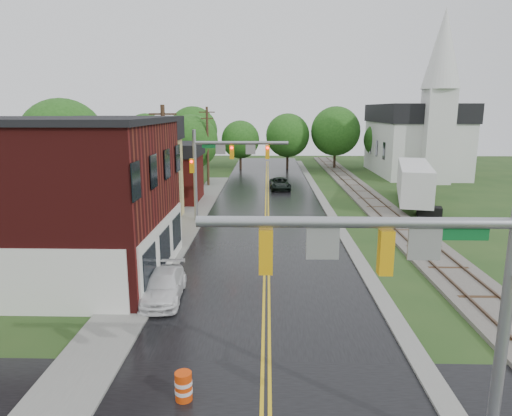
{
  "coord_description": "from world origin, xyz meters",
  "views": [
    {
      "loc": [
        0.01,
        -8.02,
        8.69
      ],
      "look_at": [
        -0.59,
        15.95,
        3.5
      ],
      "focal_mm": 32.0,
      "sensor_mm": 36.0,
      "label": 1
    }
  ],
  "objects_px": {
    "semi_trailer": "(414,181)",
    "construction_barrel": "(184,387)",
    "church": "(418,131)",
    "tree_left_b": "(65,144)",
    "tree_left_e": "(192,143)",
    "suv_dark": "(280,184)",
    "brick_building": "(28,198)",
    "utility_pole_b": "(165,170)",
    "traffic_signal_near": "(417,275)",
    "utility_pole_c": "(208,145)",
    "pickup_white": "(164,286)",
    "tree_left_c": "(136,150)",
    "traffic_signal_far": "(222,159)"
  },
  "relations": [
    {
      "from": "church",
      "to": "tree_left_b",
      "type": "relative_size",
      "value": 2.06
    },
    {
      "from": "construction_barrel",
      "to": "pickup_white",
      "type": "bearing_deg",
      "value": 106.92
    },
    {
      "from": "pickup_white",
      "to": "construction_barrel",
      "type": "bearing_deg",
      "value": -76.14
    },
    {
      "from": "tree_left_b",
      "to": "suv_dark",
      "type": "xyz_separation_m",
      "value": [
        19.27,
        9.97,
        -5.08
      ]
    },
    {
      "from": "tree_left_e",
      "to": "suv_dark",
      "type": "bearing_deg",
      "value": -21.44
    },
    {
      "from": "traffic_signal_near",
      "to": "utility_pole_b",
      "type": "relative_size",
      "value": 0.82
    },
    {
      "from": "traffic_signal_far",
      "to": "brick_building",
      "type": "bearing_deg",
      "value": -126.92
    },
    {
      "from": "church",
      "to": "traffic_signal_far",
      "type": "relative_size",
      "value": 2.72
    },
    {
      "from": "tree_left_b",
      "to": "semi_trailer",
      "type": "xyz_separation_m",
      "value": [
        31.35,
        1.81,
        -3.45
      ]
    },
    {
      "from": "church",
      "to": "pickup_white",
      "type": "xyz_separation_m",
      "value": [
        -24.8,
        -41.88,
        -5.2
      ]
    },
    {
      "from": "utility_pole_b",
      "to": "tree_left_c",
      "type": "xyz_separation_m",
      "value": [
        -7.05,
        17.9,
        -0.21
      ]
    },
    {
      "from": "semi_trailer",
      "to": "construction_barrel",
      "type": "bearing_deg",
      "value": -118.54
    },
    {
      "from": "brick_building",
      "to": "traffic_signal_near",
      "type": "relative_size",
      "value": 1.95
    },
    {
      "from": "construction_barrel",
      "to": "tree_left_e",
      "type": "bearing_deg",
      "value": 98.67
    },
    {
      "from": "tree_left_c",
      "to": "suv_dark",
      "type": "xyz_separation_m",
      "value": [
        15.27,
        1.97,
        -3.87
      ]
    },
    {
      "from": "tree_left_b",
      "to": "semi_trailer",
      "type": "bearing_deg",
      "value": 3.31
    },
    {
      "from": "traffic_signal_far",
      "to": "utility_pole_c",
      "type": "xyz_separation_m",
      "value": [
        -3.33,
        17.0,
        -0.25
      ]
    },
    {
      "from": "brick_building",
      "to": "suv_dark",
      "type": "height_order",
      "value": "brick_building"
    },
    {
      "from": "utility_pole_b",
      "to": "utility_pole_c",
      "type": "relative_size",
      "value": 1.0
    },
    {
      "from": "traffic_signal_near",
      "to": "tree_left_c",
      "type": "distance_m",
      "value": 41.67
    },
    {
      "from": "brick_building",
      "to": "traffic_signal_near",
      "type": "bearing_deg",
      "value": -39.17
    },
    {
      "from": "traffic_signal_near",
      "to": "tree_left_b",
      "type": "distance_m",
      "value": 36.73
    },
    {
      "from": "brick_building",
      "to": "semi_trailer",
      "type": "bearing_deg",
      "value": 35.76
    },
    {
      "from": "utility_pole_b",
      "to": "construction_barrel",
      "type": "height_order",
      "value": "utility_pole_b"
    },
    {
      "from": "traffic_signal_near",
      "to": "tree_left_e",
      "type": "height_order",
      "value": "tree_left_e"
    },
    {
      "from": "traffic_signal_far",
      "to": "tree_left_c",
      "type": "distance_m",
      "value": 16.56
    },
    {
      "from": "suv_dark",
      "to": "tree_left_c",
      "type": "bearing_deg",
      "value": -175.98
    },
    {
      "from": "traffic_signal_near",
      "to": "utility_pole_c",
      "type": "relative_size",
      "value": 0.82
    },
    {
      "from": "church",
      "to": "utility_pole_b",
      "type": "distance_m",
      "value": 41.55
    },
    {
      "from": "tree_left_b",
      "to": "tree_left_e",
      "type": "bearing_deg",
      "value": 57.26
    },
    {
      "from": "brick_building",
      "to": "tree_left_e",
      "type": "distance_m",
      "value": 31.12
    },
    {
      "from": "suv_dark",
      "to": "construction_barrel",
      "type": "height_order",
      "value": "suv_dark"
    },
    {
      "from": "utility_pole_c",
      "to": "construction_barrel",
      "type": "bearing_deg",
      "value": -83.82
    },
    {
      "from": "traffic_signal_far",
      "to": "tree_left_c",
      "type": "bearing_deg",
      "value": 128.82
    },
    {
      "from": "tree_left_e",
      "to": "semi_trailer",
      "type": "xyz_separation_m",
      "value": [
        22.35,
        -12.19,
        -2.55
      ]
    },
    {
      "from": "brick_building",
      "to": "utility_pole_b",
      "type": "xyz_separation_m",
      "value": [
        5.68,
        7.0,
        0.57
      ]
    },
    {
      "from": "tree_left_e",
      "to": "semi_trailer",
      "type": "relative_size",
      "value": 0.66
    },
    {
      "from": "brick_building",
      "to": "pickup_white",
      "type": "distance_m",
      "value": 9.02
    },
    {
      "from": "brick_building",
      "to": "tree_left_b",
      "type": "bearing_deg",
      "value": 107.61
    },
    {
      "from": "tree_left_e",
      "to": "suv_dark",
      "type": "distance_m",
      "value": 11.8
    },
    {
      "from": "utility_pole_b",
      "to": "tree_left_b",
      "type": "bearing_deg",
      "value": 138.14
    },
    {
      "from": "tree_left_b",
      "to": "suv_dark",
      "type": "relative_size",
      "value": 2.1
    },
    {
      "from": "pickup_white",
      "to": "semi_trailer",
      "type": "distance_m",
      "value": 28.55
    },
    {
      "from": "brick_building",
      "to": "traffic_signal_far",
      "type": "distance_m",
      "value": 15.03
    },
    {
      "from": "suv_dark",
      "to": "tree_left_e",
      "type": "bearing_deg",
      "value": 155.25
    },
    {
      "from": "traffic_signal_far",
      "to": "utility_pole_b",
      "type": "distance_m",
      "value": 6.01
    },
    {
      "from": "tree_left_e",
      "to": "traffic_signal_far",
      "type": "bearing_deg",
      "value": -74.11
    },
    {
      "from": "traffic_signal_near",
      "to": "traffic_signal_far",
      "type": "height_order",
      "value": "same"
    },
    {
      "from": "pickup_white",
      "to": "tree_left_b",
      "type": "bearing_deg",
      "value": 120.0
    },
    {
      "from": "church",
      "to": "traffic_signal_near",
      "type": "relative_size",
      "value": 2.72
    }
  ]
}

